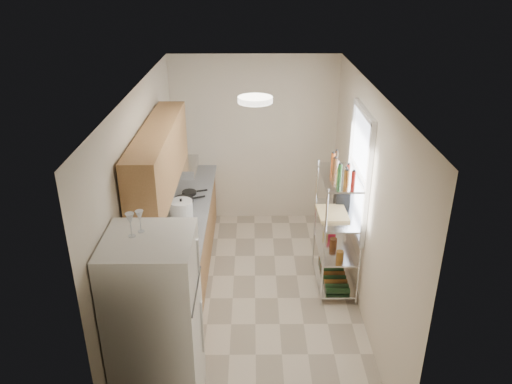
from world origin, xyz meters
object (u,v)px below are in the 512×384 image
(rice_cooker, at_px, (181,209))
(espresso_machine, at_px, (342,191))
(refrigerator, at_px, (156,327))
(frying_pan_large, at_px, (184,200))
(cutting_board, at_px, (332,213))

(rice_cooker, distance_m, espresso_machine, 2.02)
(refrigerator, height_order, rice_cooker, refrigerator)
(refrigerator, distance_m, rice_cooker, 2.03)
(refrigerator, distance_m, frying_pan_large, 2.49)
(frying_pan_large, xyz_separation_m, espresso_machine, (2.04, -0.27, 0.24))
(rice_cooker, height_order, frying_pan_large, rice_cooker)
(refrigerator, distance_m, cutting_board, 2.61)
(refrigerator, height_order, espresso_machine, refrigerator)
(frying_pan_large, bearing_deg, cutting_board, -39.63)
(refrigerator, xyz_separation_m, espresso_machine, (1.97, 2.22, 0.28))
(frying_pan_large, bearing_deg, espresso_machine, -29.21)
(cutting_board, relative_size, espresso_machine, 1.46)
(refrigerator, bearing_deg, rice_cooker, 90.95)
(rice_cooker, bearing_deg, espresso_machine, 5.58)
(refrigerator, xyz_separation_m, rice_cooker, (-0.03, 2.03, 0.13))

